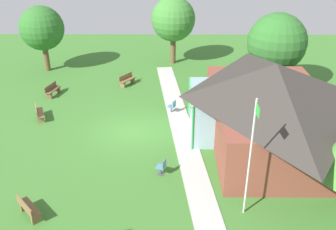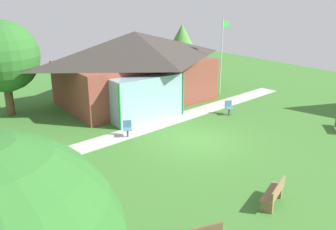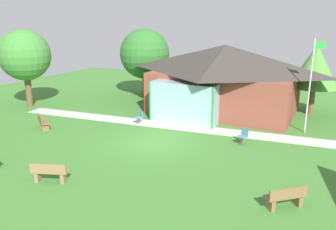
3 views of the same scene
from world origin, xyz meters
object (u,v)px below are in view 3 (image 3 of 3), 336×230
Objects in this scene: flagpole at (311,82)px; bench_lawn_far_right at (286,198)px; tree_behind_pavilion_right at (315,66)px; tree_behind_pavilion_left at (145,54)px; pavilion at (223,78)px; bench_mid_left at (43,122)px; patio_chair_lawn_spare at (243,137)px; patio_chair_west at (139,118)px; tree_west_hedge at (25,55)px; bench_front_center at (50,173)px.

flagpole reaches higher than bench_lawn_far_right.
tree_behind_pavilion_right is 13.45m from tree_behind_pavilion_left.
tree_behind_pavilion_left is at bearing 163.82° from pavilion.
patio_chair_lawn_spare is at bearing 48.57° from bench_mid_left.
pavilion is 7.14× the size of bench_mid_left.
bench_mid_left is 1.73× the size of patio_chair_west.
tree_behind_pavilion_right is at bearing 20.88° from tree_west_hedge.
tree_behind_pavilion_left is (-13.87, 13.59, 3.18)m from bench_lawn_far_right.
patio_chair_west is at bearing -125.70° from pavilion.
tree_behind_pavilion_left is at bearing 92.90° from bench_lawn_far_right.
tree_behind_pavilion_right reaches higher than pavilion.
patio_chair_west is (-0.97, 8.47, 0.01)m from bench_front_center.
pavilion is at bearing 160.10° from flagpole.
tree_behind_pavilion_left reaches higher than bench_front_center.
bench_lawn_far_right is at bearing -7.02° from bench_front_center.
bench_mid_left is 0.95× the size of bench_front_center.
tree_behind_pavilion_right reaches higher than patio_chair_west.
patio_chair_west is 6.87m from patio_chair_lawn_spare.
patio_chair_west is at bearing -0.55° from tree_west_hedge.
flagpole reaches higher than bench_front_center.
patio_chair_west is 10.48m from tree_west_hedge.
bench_mid_left is (-14.36, -6.54, -2.61)m from flagpole.
patio_chair_west is (-9.89, 6.14, 0.01)m from bench_lawn_far_right.
tree_behind_pavilion_right is (19.36, 7.39, -0.51)m from tree_west_hedge.
patio_chair_west is at bearing 18.52° from patio_chair_lawn_spare.
tree_behind_pavilion_left is at bearing 120.44° from bench_mid_left.
flagpole is 4.42m from tree_behind_pavilion_right.
bench_lawn_far_right is 9.22m from bench_front_center.
bench_mid_left is at bearing 117.11° from bench_front_center.
bench_mid_left is (-8.48, -8.67, -2.07)m from pavilion.
bench_lawn_far_right is at bearing -17.50° from tree_west_hedge.
bench_front_center is at bearing -101.42° from pavilion.
bench_mid_left is 11.39m from tree_behind_pavilion_left.
flagpole is at bearing 48.98° from bench_lawn_far_right.
patio_chair_lawn_spare is 0.15× the size of tree_behind_pavilion_left.
bench_mid_left is at bearing -93.96° from tree_behind_pavilion_left.
pavilion is at bearing 56.91° from bench_front_center.
tree_west_hedge is at bearing -171.32° from flagpole.
flagpole reaches higher than patio_chair_lawn_spare.
tree_behind_pavilion_right is at bearing 21.70° from pavilion.
tree_behind_pavilion_left is (-3.98, 7.44, 3.16)m from patio_chair_west.
flagpole is 14.30m from tree_behind_pavilion_left.
patio_chair_lawn_spare is at bearing 75.79° from bench_lawn_far_right.
pavilion reaches higher than bench_mid_left.
patio_chair_lawn_spare is 0.18× the size of tree_behind_pavilion_right.
pavilion is 12.33× the size of patio_chair_west.
tree_behind_pavilion_right is at bearing 40.32° from bench_front_center.
pavilion is 1.84× the size of tree_west_hedge.
patio_chair_west is (4.74, 3.47, 0.01)m from bench_mid_left.
bench_lawn_far_right is 11.64m from patio_chair_west.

